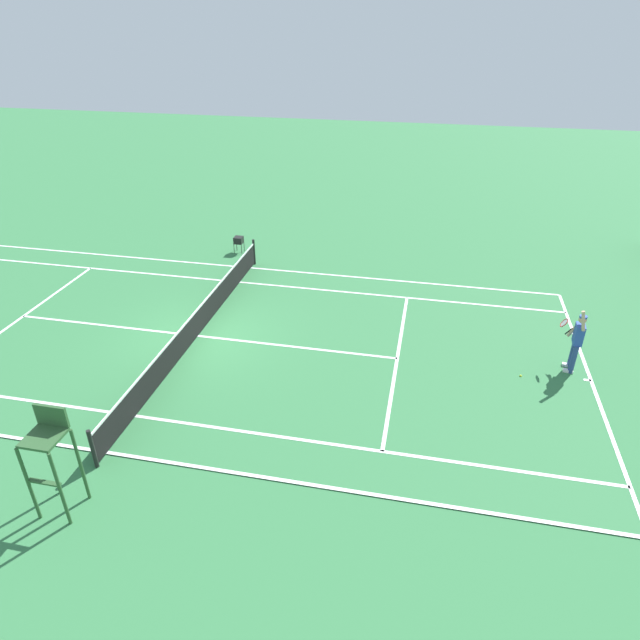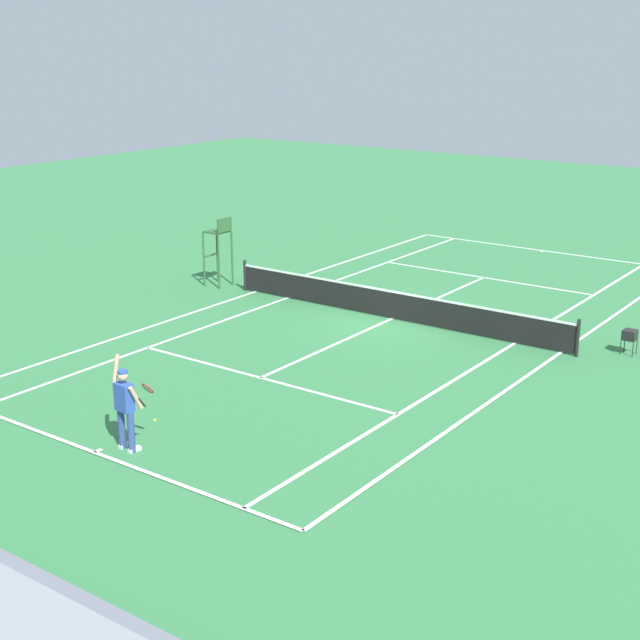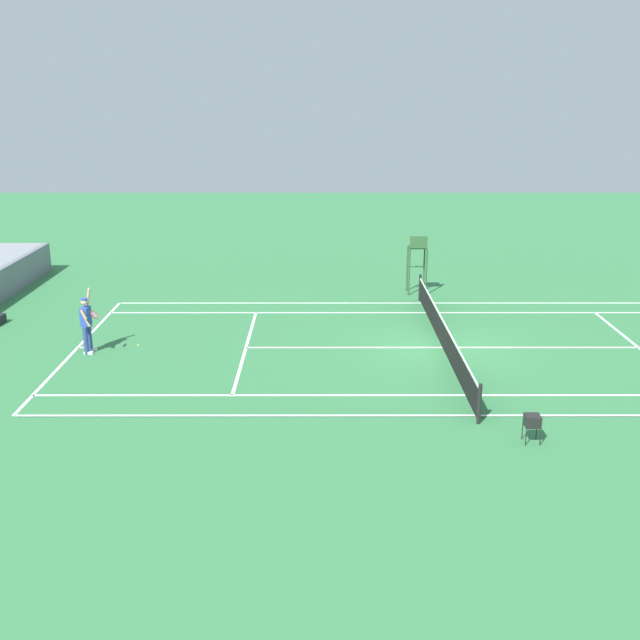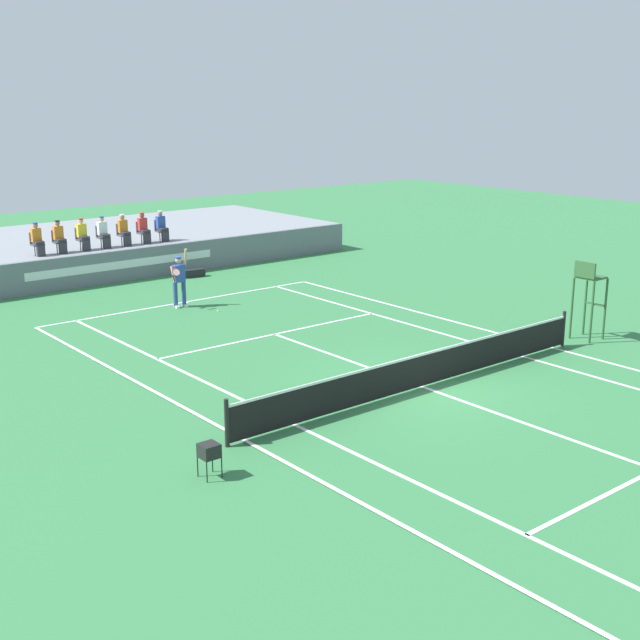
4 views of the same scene
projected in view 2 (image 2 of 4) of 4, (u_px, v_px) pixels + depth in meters
name	position (u px, v px, depth m)	size (l,w,h in m)	color
ground_plane	(391.00, 320.00, 28.48)	(80.00, 80.00, 0.00)	#337542
court	(391.00, 319.00, 28.48)	(11.08, 23.88, 0.03)	#337542
net	(392.00, 303.00, 28.33)	(11.98, 0.10, 1.07)	black
tennis_player	(126.00, 407.00, 19.10)	(0.79, 0.62, 2.08)	navy
tennis_ball	(155.00, 420.00, 20.86)	(0.07, 0.07, 0.07)	#D1E533
umpire_chair	(219.00, 242.00, 32.00)	(0.77, 0.77, 2.44)	#2D562D
ball_hopper	(630.00, 334.00, 25.18)	(0.36, 0.36, 0.70)	black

